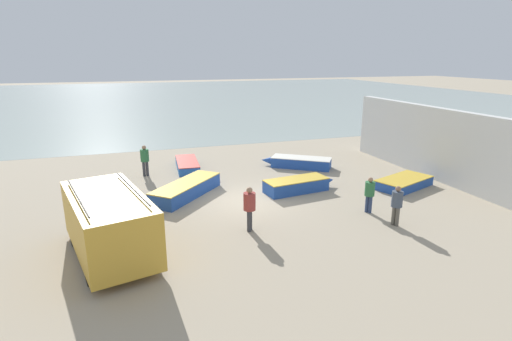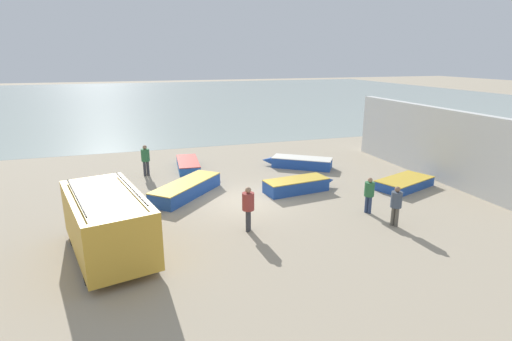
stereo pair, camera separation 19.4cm
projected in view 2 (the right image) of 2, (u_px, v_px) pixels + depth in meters
The scene contains 13 objects.
ground_plane at pixel (245, 200), 18.88m from camera, with size 200.00×200.00×0.00m, color tan.
sea_water at pixel (158, 97), 66.49m from camera, with size 120.00×80.00×0.01m, color #99A89E.
harbor_wall at pixel (428, 141), 22.49m from camera, with size 0.50×12.38×3.90m, color silver.
parked_van at pixel (107, 222), 13.36m from camera, with size 3.28×5.36×2.31m.
fishing_rowboat_0 at pixel (189, 188), 19.59m from camera, with size 4.26×4.49×0.69m.
fishing_rowboat_1 at pixel (299, 185), 20.05m from camera, with size 3.98×1.64×0.66m.
fishing_rowboat_2 at pixel (188, 164), 24.22m from camera, with size 1.44×4.11×0.51m.
fishing_rowboat_3 at pixel (299, 162), 24.36m from camera, with size 4.06×3.20×0.63m.
fishing_rowboat_4 at pixel (405, 183), 20.66m from camera, with size 3.92×2.56×0.49m.
fisherman_0 at pixel (145, 158), 22.45m from camera, with size 0.47×0.47×1.78m.
fisherman_1 at pixel (248, 205), 15.29m from camera, with size 0.47×0.47×1.78m.
fisherman_2 at pixel (396, 203), 15.74m from camera, with size 0.43×0.43×1.66m.
fisherman_3 at pixel (369, 192), 17.08m from camera, with size 0.42×0.42×1.60m.
Camera 2 is at (-4.90, -17.08, 6.55)m, focal length 28.00 mm.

